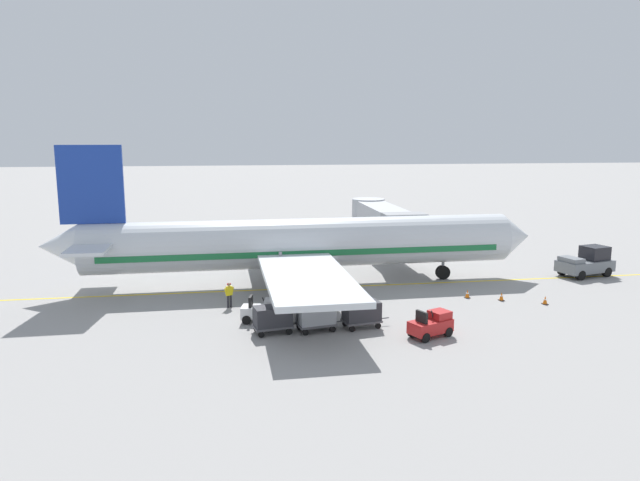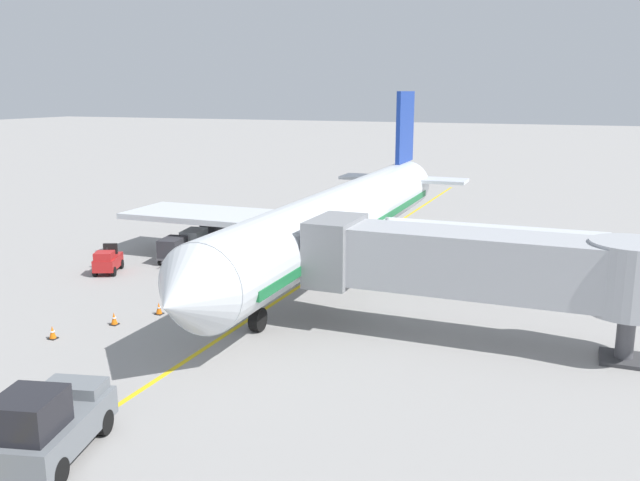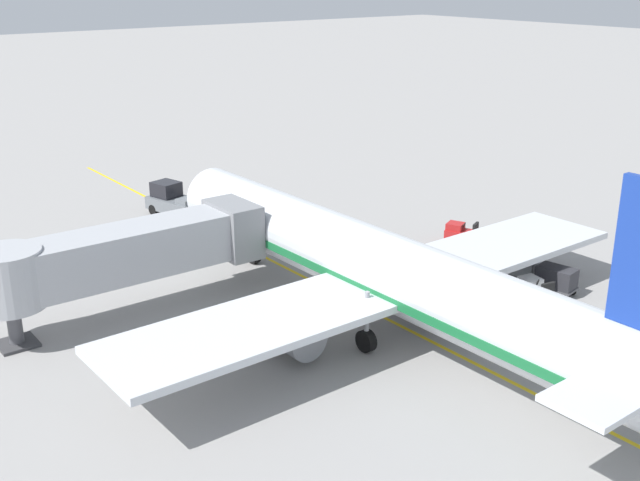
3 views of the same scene
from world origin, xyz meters
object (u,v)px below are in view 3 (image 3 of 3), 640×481
object	(u,v)px
baggage_cart_third_in_train	(556,278)
baggage_cart_front	(482,253)
baggage_tug_lead	(455,289)
safety_cone_nose_right	(327,242)
ground_crew_wing_walker	(528,319)
jet_bridge	(126,253)
parked_airliner	(379,268)
baggage_tug_spare	(537,294)
pushback_tractor	(174,201)
safety_cone_wing_tip	(320,231)
baggage_cart_second_in_train	(520,265)
safety_cone_nose_left	(314,219)
baggage_tug_trailing	(464,234)

from	to	relation	value
baggage_cart_third_in_train	baggage_cart_front	bearing A→B (deg)	91.98
baggage_tug_lead	safety_cone_nose_right	world-z (taller)	baggage_tug_lead
baggage_tug_lead	ground_crew_wing_walker	distance (m)	5.17
jet_bridge	safety_cone_nose_right	distance (m)	15.33
parked_airliner	ground_crew_wing_walker	size ratio (longest dim) A/B	22.04
baggage_tug_spare	pushback_tractor	bearing A→B (deg)	106.59
ground_crew_wing_walker	safety_cone_wing_tip	distance (m)	18.67
baggage_tug_lead	baggage_cart_front	size ratio (longest dim) A/B	0.92
baggage_tug_lead	baggage_cart_third_in_train	world-z (taller)	baggage_tug_lead
parked_airliner	baggage_tug_lead	world-z (taller)	parked_airliner
pushback_tractor	baggage_cart_third_in_train	xyz separation A→B (m)	(10.15, -26.36, -0.15)
pushback_tractor	baggage_cart_front	size ratio (longest dim) A/B	1.61
baggage_cart_second_in_train	ground_crew_wing_walker	distance (m)	7.47
baggage_tug_spare	baggage_cart_second_in_train	xyz separation A→B (m)	(2.18, 2.91, 0.24)
jet_bridge	baggage_cart_second_in_train	bearing A→B (deg)	-25.07
jet_bridge	safety_cone_wing_tip	size ratio (longest dim) A/B	25.59
safety_cone_nose_left	safety_cone_wing_tip	size ratio (longest dim) A/B	1.00
safety_cone_wing_tip	baggage_cart_third_in_train	bearing A→B (deg)	-75.06
jet_bridge	baggage_cart_front	world-z (taller)	jet_bridge
baggage_cart_second_in_train	safety_cone_wing_tip	distance (m)	14.33
baggage_tug_spare	parked_airliner	bearing A→B (deg)	158.83
jet_bridge	baggage_cart_second_in_train	world-z (taller)	jet_bridge
baggage_cart_front	safety_cone_nose_left	xyz separation A→B (m)	(-2.82, 13.39, -0.66)
parked_airliner	jet_bridge	xyz separation A→B (m)	(-9.46, 9.04, 0.27)
baggage_tug_spare	baggage_cart_third_in_train	size ratio (longest dim) A/B	0.90
baggage_cart_second_in_train	baggage_cart_third_in_train	world-z (taller)	same
jet_bridge	safety_cone_nose_left	distance (m)	18.72
baggage_cart_front	baggage_tug_trailing	bearing A→B (deg)	58.14
baggage_cart_third_in_train	ground_crew_wing_walker	world-z (taller)	ground_crew_wing_walker
jet_bridge	baggage_tug_lead	bearing A→B (deg)	-31.76
baggage_cart_front	safety_cone_wing_tip	size ratio (longest dim) A/B	5.04
baggage_tug_lead	jet_bridge	bearing A→B (deg)	148.24
baggage_cart_front	safety_cone_nose_right	bearing A→B (deg)	120.29
pushback_tractor	baggage_cart_second_in_train	xyz separation A→B (m)	(10.15, -23.84, -0.15)
jet_bridge	safety_cone_nose_right	size ratio (longest dim) A/B	25.59
baggage_tug_spare	baggage_cart_second_in_train	distance (m)	3.64
parked_airliner	baggage_cart_front	bearing A→B (deg)	12.57
jet_bridge	baggage_tug_trailing	bearing A→B (deg)	-8.05
baggage_cart_second_in_train	safety_cone_wing_tip	xyz separation A→B (m)	(-4.31, 13.65, -0.66)
parked_airliner	baggage_tug_spare	distance (m)	9.50
pushback_tractor	baggage_tug_trailing	world-z (taller)	pushback_tractor
baggage_tug_trailing	safety_cone_nose_left	world-z (taller)	baggage_tug_trailing
jet_bridge	safety_cone_nose_left	size ratio (longest dim) A/B	25.59
parked_airliner	jet_bridge	distance (m)	13.09
ground_crew_wing_walker	safety_cone_wing_tip	bearing A→B (deg)	86.14
baggage_cart_front	jet_bridge	bearing A→B (deg)	161.51
pushback_tractor	baggage_tug_lead	size ratio (longest dim) A/B	1.76
baggage_tug_lead	baggage_tug_trailing	world-z (taller)	same
baggage_cart_front	ground_crew_wing_walker	distance (m)	9.42
baggage_tug_trailing	safety_cone_wing_tip	bearing A→B (deg)	130.79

